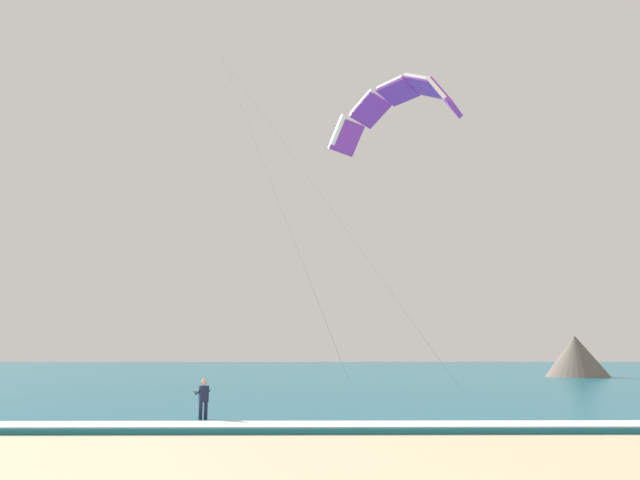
{
  "coord_description": "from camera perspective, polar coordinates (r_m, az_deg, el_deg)",
  "views": [
    {
      "loc": [
        5.42,
        -7.92,
        2.74
      ],
      "look_at": [
        5.68,
        16.3,
        7.36
      ],
      "focal_mm": 32.71,
      "sensor_mm": 36.0,
      "label": 1
    }
  ],
  "objects": [
    {
      "name": "surfboard",
      "position": [
        23.46,
        -11.41,
        -17.24
      ],
      "size": [
        1.05,
        1.44,
        0.09
      ],
      "color": "white",
      "rests_on": "ground"
    },
    {
      "name": "kitesurfer",
      "position": [
        23.39,
        -11.34,
        -15.01
      ],
      "size": [
        0.67,
        0.67,
        1.69
      ],
      "color": "#191E38",
      "rests_on": "ground"
    },
    {
      "name": "sea",
      "position": [
        80.45,
        -4.57,
        -12.65
      ],
      "size": [
        200.0,
        120.0,
        0.2
      ],
      "primitive_type": "cube",
      "color": "#146075",
      "rests_on": "ground"
    },
    {
      "name": "surf_foam",
      "position": [
        22.05,
        -15.53,
        -16.99
      ],
      "size": [
        200.0,
        1.75,
        0.04
      ],
      "primitive_type": "cube",
      "color": "white",
      "rests_on": "sea"
    },
    {
      "name": "headland_right",
      "position": [
        65.27,
        23.65,
        -10.65
      ],
      "size": [
        6.43,
        8.6,
        4.27
      ],
      "color": "#665B51",
      "rests_on": "ground"
    },
    {
      "name": "kite_primary",
      "position": [
        33.32,
        7.24,
        12.98
      ],
      "size": [
        11.52,
        10.45,
        16.26
      ],
      "color": "purple"
    }
  ]
}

